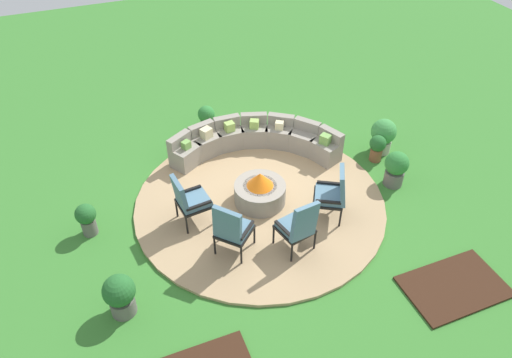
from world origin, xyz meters
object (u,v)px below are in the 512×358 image
object	(u,v)px
lounge_chair_back_right	(334,192)
lounge_chair_front_right	(232,228)
lounge_chair_front_left	(189,199)
curved_stone_bench	(255,140)
fire_pit	(260,191)
potted_plant_4	(87,218)
potted_plant_2	(377,147)
potted_plant_3	(120,294)
potted_plant_1	(207,117)
lounge_chair_back_left	(299,225)
potted_plant_5	(383,135)
potted_plant_0	(396,167)

from	to	relation	value
lounge_chair_back_right	lounge_chair_front_right	bearing A→B (deg)	125.23
lounge_chair_front_left	lounge_chair_back_right	xyz separation A→B (m)	(2.43, -0.79, 0.01)
lounge_chair_front_right	curved_stone_bench	bearing A→B (deg)	107.64
fire_pit	potted_plant_4	world-z (taller)	fire_pit
potted_plant_2	potted_plant_4	distance (m)	5.89
lounge_chair_front_left	potted_plant_4	size ratio (longest dim) A/B	1.58
potted_plant_4	potted_plant_3	bearing A→B (deg)	-81.98
potted_plant_1	potted_plant_3	world-z (taller)	potted_plant_3
curved_stone_bench	potted_plant_2	distance (m)	2.57
curved_stone_bench	lounge_chair_back_left	bearing A→B (deg)	-97.33
potted_plant_5	curved_stone_bench	bearing A→B (deg)	160.12
curved_stone_bench	potted_plant_0	bearing A→B (deg)	-42.09
lounge_chair_front_right	lounge_chair_back_left	world-z (taller)	lounge_chair_front_right
lounge_chair_front_left	lounge_chair_back_right	world-z (taller)	lounge_chair_back_right
fire_pit	curved_stone_bench	world-z (taller)	fire_pit
lounge_chair_back_left	potted_plant_3	bearing A→B (deg)	169.07
lounge_chair_front_left	potted_plant_1	world-z (taller)	lounge_chair_front_left
lounge_chair_front_right	lounge_chair_back_right	size ratio (longest dim) A/B	1.06
lounge_chair_front_left	potted_plant_0	distance (m)	4.07
fire_pit	potted_plant_3	bearing A→B (deg)	-152.37
fire_pit	potted_plant_0	size ratio (longest dim) A/B	1.29
potted_plant_3	potted_plant_5	bearing A→B (deg)	19.37
potted_plant_5	fire_pit	bearing A→B (deg)	-169.06
potted_plant_3	lounge_chair_front_left	bearing A→B (deg)	44.25
fire_pit	lounge_chair_back_right	bearing A→B (deg)	-37.89
lounge_chair_back_left	potted_plant_2	size ratio (longest dim) A/B	1.83
potted_plant_4	potted_plant_0	bearing A→B (deg)	-8.39
potted_plant_1	potted_plant_3	bearing A→B (deg)	-121.87
lounge_chair_front_left	lounge_chair_front_right	bearing A→B (deg)	17.81
potted_plant_2	potted_plant_3	bearing A→B (deg)	-161.88
lounge_chair_front_right	potted_plant_0	bearing A→B (deg)	55.69
potted_plant_0	lounge_chair_back_right	bearing A→B (deg)	-166.62
lounge_chair_front_left	potted_plant_4	bearing A→B (deg)	-111.37
lounge_chair_back_right	lounge_chair_front_left	bearing A→B (deg)	102.10
potted_plant_4	potted_plant_5	distance (m)	6.18
lounge_chair_back_right	potted_plant_1	bearing A→B (deg)	48.99
curved_stone_bench	lounge_chair_back_left	world-z (taller)	lounge_chair_back_left
potted_plant_0	potted_plant_1	bearing A→B (deg)	131.42
potted_plant_3	potted_plant_5	distance (m)	6.27
curved_stone_bench	potted_plant_0	size ratio (longest dim) A/B	4.54
curved_stone_bench	potted_plant_1	xyz separation A→B (m)	(-0.68, 1.27, -0.00)
potted_plant_1	curved_stone_bench	bearing A→B (deg)	-61.97
lounge_chair_front_left	lounge_chair_back_left	bearing A→B (deg)	41.84
lounge_chair_back_left	potted_plant_5	world-z (taller)	lounge_chair_back_left
fire_pit	potted_plant_2	distance (m)	2.82
fire_pit	lounge_chair_front_right	size ratio (longest dim) A/B	0.87
lounge_chair_front_right	potted_plant_3	distance (m)	1.99
potted_plant_0	lounge_chair_back_left	bearing A→B (deg)	-160.48
lounge_chair_back_left	potted_plant_3	distance (m)	2.97
curved_stone_bench	lounge_chair_back_left	size ratio (longest dim) A/B	3.11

